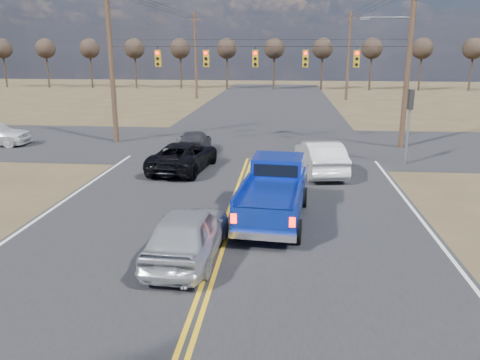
# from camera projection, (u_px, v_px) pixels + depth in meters

# --- Properties ---
(ground) EXTENTS (160.00, 160.00, 0.00)m
(ground) POSITION_uv_depth(u_px,v_px,m) (209.00, 279.00, 12.37)
(ground) COLOR brown
(ground) RESTS_ON ground
(road_main) EXTENTS (14.00, 120.00, 0.02)m
(road_main) POSITION_uv_depth(u_px,v_px,m) (243.00, 178.00, 21.95)
(road_main) COLOR #28282B
(road_main) RESTS_ON ground
(road_cross) EXTENTS (120.00, 12.00, 0.02)m
(road_cross) POSITION_uv_depth(u_px,v_px,m) (255.00, 145.00, 29.62)
(road_cross) COLOR #28282B
(road_cross) RESTS_ON ground
(signal_gantry) EXTENTS (19.60, 4.83, 10.00)m
(signal_gantry) POSITION_uv_depth(u_px,v_px,m) (263.00, 63.00, 27.99)
(signal_gantry) COLOR #473323
(signal_gantry) RESTS_ON ground
(utility_poles) EXTENTS (19.60, 58.32, 10.00)m
(utility_poles) POSITION_uv_depth(u_px,v_px,m) (254.00, 60.00, 27.24)
(utility_poles) COLOR #473323
(utility_poles) RESTS_ON ground
(treeline) EXTENTS (87.00, 117.80, 7.40)m
(treeline) POSITION_uv_depth(u_px,v_px,m) (263.00, 51.00, 36.66)
(treeline) COLOR #33261C
(treeline) RESTS_ON ground
(pickup_truck) EXTENTS (2.55, 5.61, 2.05)m
(pickup_truck) POSITION_uv_depth(u_px,v_px,m) (274.00, 193.00, 16.40)
(pickup_truck) COLOR black
(pickup_truck) RESTS_ON ground
(silver_suv) EXTENTS (2.05, 4.62, 1.54)m
(silver_suv) POSITION_uv_depth(u_px,v_px,m) (188.00, 233.00, 13.43)
(silver_suv) COLOR #ACAFB4
(silver_suv) RESTS_ON ground
(black_suv) EXTENTS (3.03, 5.41, 1.43)m
(black_suv) POSITION_uv_depth(u_px,v_px,m) (184.00, 156.00, 23.26)
(black_suv) COLOR black
(black_suv) RESTS_ON ground
(white_car_queue) EXTENTS (2.43, 5.13, 1.62)m
(white_car_queue) POSITION_uv_depth(u_px,v_px,m) (320.00, 157.00, 22.67)
(white_car_queue) COLOR silver
(white_car_queue) RESTS_ON ground
(dgrey_car_queue) EXTENTS (2.12, 4.47, 1.26)m
(dgrey_car_queue) POSITION_uv_depth(u_px,v_px,m) (194.00, 142.00, 27.26)
(dgrey_car_queue) COLOR #38383E
(dgrey_car_queue) RESTS_ON ground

